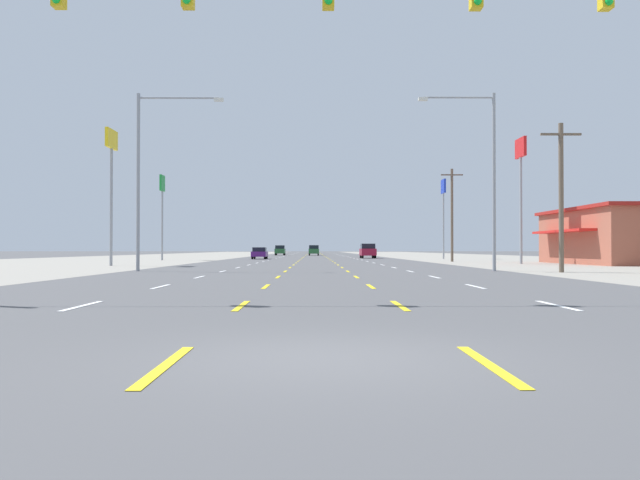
{
  "coord_description": "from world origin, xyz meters",
  "views": [
    {
      "loc": [
        -0.15,
        -7.7,
        1.26
      ],
      "look_at": [
        0.4,
        51.9,
        2.06
      ],
      "focal_mm": 37.37,
      "sensor_mm": 36.0,
      "label": 1
    }
  ],
  "objects_px": {
    "pole_sign_left_row_2": "(162,197)",
    "suv_center_turn_mid": "(314,250)",
    "sedan_far_left_nearest": "(260,253)",
    "pole_sign_left_row_1": "(111,162)",
    "pole_sign_right_row_1": "(521,167)",
    "suv_far_right_near": "(368,251)",
    "suv_far_left_midfar": "(280,250)",
    "pole_sign_right_row_2": "(443,198)",
    "streetlight_right_row_0": "(486,168)",
    "streetlight_left_row_0": "(147,167)"
  },
  "relations": [
    {
      "from": "suv_far_left_midfar",
      "to": "streetlight_right_row_0",
      "type": "height_order",
      "value": "streetlight_right_row_0"
    },
    {
      "from": "pole_sign_right_row_1",
      "to": "streetlight_left_row_0",
      "type": "height_order",
      "value": "pole_sign_right_row_1"
    },
    {
      "from": "pole_sign_left_row_1",
      "to": "sedan_far_left_nearest",
      "type": "bearing_deg",
      "value": 75.73
    },
    {
      "from": "suv_far_left_midfar",
      "to": "sedan_far_left_nearest",
      "type": "bearing_deg",
      "value": -90.01
    },
    {
      "from": "pole_sign_left_row_2",
      "to": "pole_sign_right_row_1",
      "type": "xyz_separation_m",
      "value": [
        34.58,
        -18.08,
        1.2
      ]
    },
    {
      "from": "pole_sign_right_row_2",
      "to": "sedan_far_left_nearest",
      "type": "bearing_deg",
      "value": -177.69
    },
    {
      "from": "suv_center_turn_mid",
      "to": "pole_sign_right_row_1",
      "type": "distance_m",
      "value": 74.06
    },
    {
      "from": "sedan_far_left_nearest",
      "to": "suv_center_turn_mid",
      "type": "distance_m",
      "value": 45.48
    },
    {
      "from": "pole_sign_right_row_2",
      "to": "streetlight_right_row_0",
      "type": "height_order",
      "value": "streetlight_right_row_0"
    },
    {
      "from": "pole_sign_right_row_2",
      "to": "streetlight_left_row_0",
      "type": "distance_m",
      "value": 52.82
    },
    {
      "from": "pole_sign_right_row_1",
      "to": "streetlight_right_row_0",
      "type": "bearing_deg",
      "value": -112.78
    },
    {
      "from": "sedan_far_left_nearest",
      "to": "streetlight_left_row_0",
      "type": "relative_size",
      "value": 0.44
    },
    {
      "from": "pole_sign_right_row_1",
      "to": "pole_sign_right_row_2",
      "type": "distance_m",
      "value": 27.57
    },
    {
      "from": "pole_sign_right_row_2",
      "to": "streetlight_right_row_0",
      "type": "relative_size",
      "value": 0.99
    },
    {
      "from": "pole_sign_left_row_1",
      "to": "suv_center_turn_mid",
      "type": "bearing_deg",
      "value": 79.0
    },
    {
      "from": "suv_center_turn_mid",
      "to": "pole_sign_left_row_1",
      "type": "height_order",
      "value": "pole_sign_left_row_1"
    },
    {
      "from": "suv_far_right_near",
      "to": "streetlight_left_row_0",
      "type": "distance_m",
      "value": 55.46
    },
    {
      "from": "suv_far_left_midfar",
      "to": "pole_sign_right_row_2",
      "type": "bearing_deg",
      "value": -64.85
    },
    {
      "from": "pole_sign_left_row_2",
      "to": "streetlight_right_row_0",
      "type": "relative_size",
      "value": 0.93
    },
    {
      "from": "streetlight_left_row_0",
      "to": "pole_sign_right_row_1",
      "type": "bearing_deg",
      "value": 34.31
    },
    {
      "from": "suv_far_right_near",
      "to": "pole_sign_right_row_2",
      "type": "distance_m",
      "value": 13.01
    },
    {
      "from": "pole_sign_right_row_1",
      "to": "pole_sign_right_row_2",
      "type": "bearing_deg",
      "value": 92.55
    },
    {
      "from": "suv_far_right_near",
      "to": "pole_sign_left_row_1",
      "type": "xyz_separation_m",
      "value": [
        -22.52,
        -40.62,
        6.74
      ]
    },
    {
      "from": "pole_sign_left_row_1",
      "to": "pole_sign_right_row_1",
      "type": "bearing_deg",
      "value": 11.19
    },
    {
      "from": "pole_sign_left_row_2",
      "to": "streetlight_right_row_0",
      "type": "bearing_deg",
      "value": -53.75
    },
    {
      "from": "pole_sign_right_row_1",
      "to": "pole_sign_left_row_1",
      "type": "bearing_deg",
      "value": -168.81
    },
    {
      "from": "sedan_far_left_nearest",
      "to": "suv_center_turn_mid",
      "type": "xyz_separation_m",
      "value": [
        6.76,
        44.97,
        0.27
      ]
    },
    {
      "from": "suv_far_right_near",
      "to": "streetlight_right_row_0",
      "type": "xyz_separation_m",
      "value": [
        2.51,
        -52.62,
        4.88
      ]
    },
    {
      "from": "suv_far_right_near",
      "to": "suv_far_left_midfar",
      "type": "relative_size",
      "value": 1.0
    },
    {
      "from": "pole_sign_left_row_1",
      "to": "streetlight_right_row_0",
      "type": "xyz_separation_m",
      "value": [
        25.03,
        -12.0,
        -1.86
      ]
    },
    {
      "from": "pole_sign_left_row_1",
      "to": "streetlight_right_row_0",
      "type": "height_order",
      "value": "pole_sign_left_row_1"
    },
    {
      "from": "sedan_far_left_nearest",
      "to": "suv_far_left_midfar",
      "type": "xyz_separation_m",
      "value": [
        0.01,
        50.23,
        0.27
      ]
    },
    {
      "from": "suv_center_turn_mid",
      "to": "pole_sign_left_row_1",
      "type": "distance_m",
      "value": 79.81
    },
    {
      "from": "suv_far_right_near",
      "to": "suv_center_turn_mid",
      "type": "height_order",
      "value": "same"
    },
    {
      "from": "suv_center_turn_mid",
      "to": "suv_far_left_midfar",
      "type": "distance_m",
      "value": 8.55
    },
    {
      "from": "pole_sign_left_row_1",
      "to": "streetlight_right_row_0",
      "type": "relative_size",
      "value": 1.0
    },
    {
      "from": "suv_far_right_near",
      "to": "streetlight_right_row_0",
      "type": "relative_size",
      "value": 0.48
    },
    {
      "from": "pole_sign_left_row_2",
      "to": "streetlight_right_row_0",
      "type": "xyz_separation_m",
      "value": [
        26.82,
        -36.57,
        -1.13
      ]
    },
    {
      "from": "sedan_far_left_nearest",
      "to": "suv_far_right_near",
      "type": "relative_size",
      "value": 0.92
    },
    {
      "from": "suv_center_turn_mid",
      "to": "streetlight_right_row_0",
      "type": "height_order",
      "value": "streetlight_right_row_0"
    },
    {
      "from": "streetlight_right_row_0",
      "to": "pole_sign_left_row_1",
      "type": "bearing_deg",
      "value": 154.39
    },
    {
      "from": "suv_far_right_near",
      "to": "pole_sign_right_row_1",
      "type": "xyz_separation_m",
      "value": [
        10.27,
        -34.13,
        7.21
      ]
    },
    {
      "from": "pole_sign_left_row_2",
      "to": "streetlight_left_row_0",
      "type": "xyz_separation_m",
      "value": [
        7.49,
        -36.57,
        -1.1
      ]
    },
    {
      "from": "streetlight_left_row_0",
      "to": "streetlight_right_row_0",
      "type": "relative_size",
      "value": 0.99
    },
    {
      "from": "suv_center_turn_mid",
      "to": "pole_sign_right_row_1",
      "type": "relative_size",
      "value": 0.46
    },
    {
      "from": "pole_sign_right_row_1",
      "to": "pole_sign_right_row_2",
      "type": "height_order",
      "value": "pole_sign_right_row_1"
    },
    {
      "from": "pole_sign_left_row_2",
      "to": "pole_sign_right_row_1",
      "type": "bearing_deg",
      "value": -27.61
    },
    {
      "from": "pole_sign_left_row_2",
      "to": "suv_center_turn_mid",
      "type": "bearing_deg",
      "value": 72.41
    },
    {
      "from": "pole_sign_right_row_1",
      "to": "pole_sign_right_row_2",
      "type": "xyz_separation_m",
      "value": [
        -1.22,
        27.54,
        -0.59
      ]
    },
    {
      "from": "sedan_far_left_nearest",
      "to": "streetlight_right_row_0",
      "type": "xyz_separation_m",
      "value": [
        16.62,
        -45.09,
        5.15
      ]
    }
  ]
}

